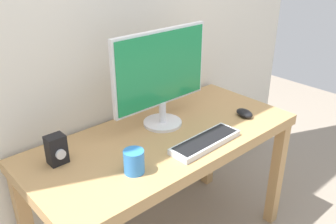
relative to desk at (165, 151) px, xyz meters
name	(u,v)px	position (x,y,z in m)	size (l,w,h in m)	color
desk	(165,151)	(0.00, 0.00, 0.00)	(1.39, 0.63, 0.74)	tan
monitor	(161,74)	(0.07, 0.11, 0.36)	(0.57, 0.20, 0.49)	silver
keyboard_primary	(205,142)	(0.08, -0.20, 0.11)	(0.38, 0.13, 0.03)	silver
mouse	(244,113)	(0.46, -0.13, 0.11)	(0.07, 0.11, 0.04)	black
audio_controller	(57,150)	(-0.51, 0.13, 0.16)	(0.08, 0.08, 0.13)	black
coffee_mug	(134,162)	(-0.30, -0.15, 0.14)	(0.09, 0.09, 0.10)	#337FD8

